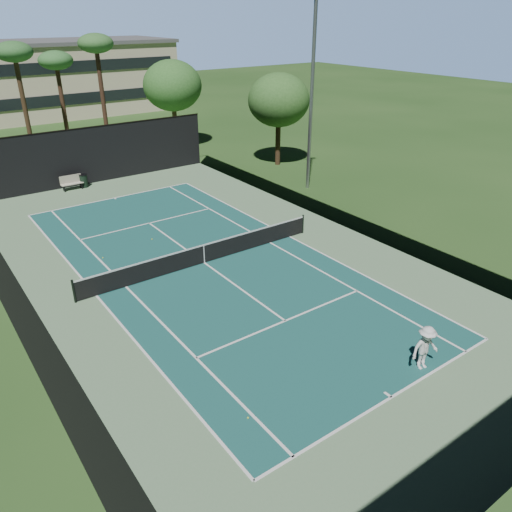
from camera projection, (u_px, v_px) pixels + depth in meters
The scene contains 19 objects.
ground at pixel (204, 263), 24.79m from camera, with size 160.00×160.00×0.00m, color #274B1C.
apron_slab at pixel (204, 263), 24.79m from camera, with size 18.00×32.00×0.01m, color #648A60.
court_surface at pixel (204, 263), 24.79m from camera, with size 10.97×23.77×0.01m, color #1A544F.
court_lines at pixel (204, 263), 24.78m from camera, with size 11.07×23.87×0.01m.
tennis_net at pixel (204, 253), 24.55m from camera, with size 12.90×0.10×1.10m.
fence at pixel (202, 225), 23.96m from camera, with size 18.04×32.05×4.03m.
player at pixel (425, 348), 17.14m from camera, with size 1.09×0.63×1.68m, color white.
tennis_ball_a at pixel (248, 418), 15.30m from camera, with size 0.06×0.06×0.06m, color #CEE033.
tennis_ball_b at pixel (150, 264), 24.60m from camera, with size 0.07×0.07×0.07m, color #CBEA35.
tennis_ball_c at pixel (152, 239), 27.32m from camera, with size 0.07×0.07×0.07m, color #BFE233.
tennis_ball_d at pixel (103, 258), 25.26m from camera, with size 0.06×0.06×0.06m, color yellow.
park_bench at pixel (71, 182), 34.83m from camera, with size 1.50×0.45×1.02m.
trash_bin at pixel (84, 181), 35.33m from camera, with size 0.56×0.56×0.95m.
palm_a at pixel (15, 57), 37.61m from camera, with size 2.80×2.80×9.32m.
palm_b at pixel (56, 64), 41.27m from camera, with size 2.80×2.80×8.42m.
palm_c at pixel (96, 49), 39.85m from camera, with size 2.80×2.80×9.77m.
decid_tree_a at pixel (172, 86), 43.68m from camera, with size 5.12×5.12×7.62m.
decid_tree_b at pixel (279, 100), 38.65m from camera, with size 4.80×4.80×7.14m.
light_pole at pixel (312, 93), 32.62m from camera, with size 0.90×0.25×12.22m.
Camera 1 is at (-10.86, -19.43, 11.23)m, focal length 35.00 mm.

